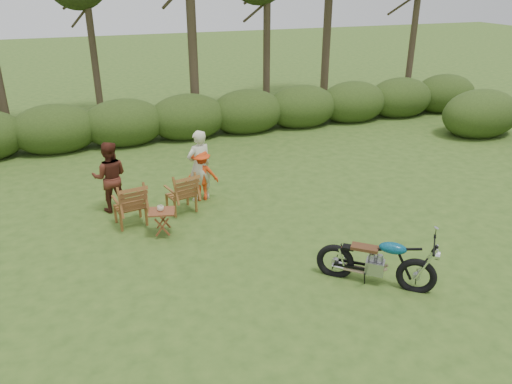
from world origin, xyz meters
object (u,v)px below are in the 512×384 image
object	(u,v)px
lawn_chair_left	(132,224)
cup	(161,208)
motorcycle	(373,282)
child	(202,199)
adult_a	(201,199)
lawn_chair_right	(182,211)
side_table	(163,223)
adult_b	(114,210)

from	to	relation	value
lawn_chair_left	cup	size ratio (longest dim) A/B	7.39
motorcycle	child	bearing A→B (deg)	153.39
lawn_chair_left	cup	distance (m)	1.06
motorcycle	cup	size ratio (longest dim) A/B	14.40
lawn_chair_left	adult_a	bearing A→B (deg)	-166.33
motorcycle	cup	xyz separation A→B (m)	(-3.09, 2.92, 0.59)
lawn_chair_left	lawn_chair_right	bearing A→B (deg)	-176.39
lawn_chair_right	child	world-z (taller)	child
side_table	child	xyz separation A→B (m)	(1.17, 1.44, -0.27)
motorcycle	child	distance (m)	4.75
adult_b	side_table	bearing A→B (deg)	127.86
lawn_chair_left	adult_a	xyz separation A→B (m)	(1.68, 0.72, 0.00)
lawn_chair_left	adult_b	world-z (taller)	adult_b
adult_b	cup	bearing A→B (deg)	127.57
cup	adult_b	distance (m)	1.83
motorcycle	cup	world-z (taller)	cup
adult_b	lawn_chair_left	bearing A→B (deg)	118.54
motorcycle	side_table	size ratio (longest dim) A/B	3.49
side_table	adult_a	distance (m)	1.85
side_table	adult_b	xyz separation A→B (m)	(-0.83, 1.54, -0.27)
motorcycle	side_table	bearing A→B (deg)	176.36
adult_b	child	world-z (taller)	adult_b
lawn_chair_left	child	xyz separation A→B (m)	(1.72, 0.73, 0.00)
lawn_chair_right	motorcycle	bearing A→B (deg)	109.09
lawn_chair_left	adult_b	size ratio (longest dim) A/B	0.61
motorcycle	adult_a	bearing A→B (deg)	153.84
adult_a	child	distance (m)	0.04
adult_a	adult_b	size ratio (longest dim) A/B	1.05
lawn_chair_right	cup	world-z (taller)	cup
lawn_chair_right	adult_a	bearing A→B (deg)	-153.73
lawn_chair_right	lawn_chair_left	size ratio (longest dim) A/B	0.96
lawn_chair_right	lawn_chair_left	bearing A→B (deg)	-0.36
side_table	cup	world-z (taller)	cup
motorcycle	adult_b	size ratio (longest dim) A/B	1.19
motorcycle	lawn_chair_right	distance (m)	4.61
lawn_chair_left	adult_b	distance (m)	0.88
adult_b	motorcycle	bearing A→B (deg)	140.76
cup	side_table	bearing A→B (deg)	-36.20
adult_b	child	distance (m)	2.01
lawn_chair_right	side_table	size ratio (longest dim) A/B	1.72
side_table	lawn_chair_left	bearing A→B (deg)	127.38
lawn_chair_right	adult_b	bearing A→B (deg)	-35.15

